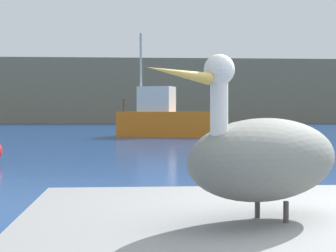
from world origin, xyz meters
TOP-DOWN VIEW (x-y plane):
  - hillside_backdrop at (0.00, 65.02)m, footprint 140.00×12.72m
  - pelican at (-1.05, -0.05)m, footprint 1.30×1.14m
  - fishing_boat_orange at (0.24, 26.65)m, footprint 5.75×3.62m

SIDE VIEW (x-z plane):
  - fishing_boat_orange at x=0.24m, z-range -1.84..3.71m
  - pelican at x=-1.05m, z-range 0.67..1.57m
  - hillside_backdrop at x=0.00m, z-range 0.00..7.22m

